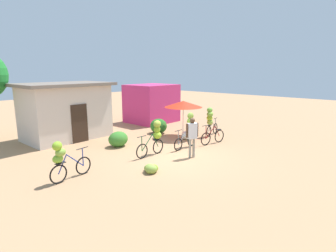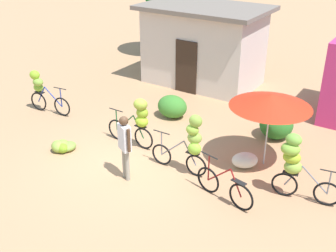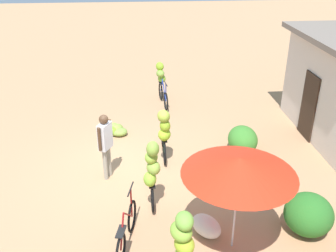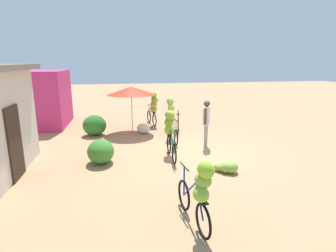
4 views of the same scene
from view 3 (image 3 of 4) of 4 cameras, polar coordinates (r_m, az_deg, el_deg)
name	(u,v)px [view 3 (image 3 of 4)]	position (r m, az deg, el deg)	size (l,w,h in m)	color
ground_plane	(131,170)	(10.29, -5.45, -6.50)	(60.00, 60.00, 0.00)	tan
hedge_bush_front_left	(243,140)	(11.12, 11.03, -1.98)	(1.03, 0.83, 0.76)	#3B7E2B
hedge_bush_front_right	(308,214)	(8.56, 20.13, -12.21)	(1.00, 0.99, 0.88)	#297026
market_umbrella	(239,166)	(7.00, 10.56, -5.84)	(2.11, 2.11, 2.05)	beige
bicycle_leftmost	(162,81)	(14.18, -0.96, 6.75)	(1.67, 0.41, 1.46)	black
bicycle_near_pile	(164,131)	(10.25, -0.59, -0.74)	(1.65, 0.43, 1.55)	black
bicycle_center_loaded	(152,169)	(8.49, -2.44, -6.42)	(1.66, 0.42, 1.71)	black
bicycle_by_shop	(127,231)	(7.84, -6.16, -15.23)	(1.62, 0.40, 1.03)	black
bicycle_rightmost	(185,252)	(6.50, 2.55, -18.19)	(1.58, 0.52, 1.68)	black
banana_pile_on_ground	(116,130)	(12.08, -7.79, -0.57)	(0.68, 0.73, 0.33)	olive
produce_sack	(206,226)	(8.17, 5.72, -14.55)	(0.70, 0.44, 0.44)	silver
person_vendor	(105,140)	(9.54, -9.29, -2.05)	(0.52, 0.36, 1.75)	gray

